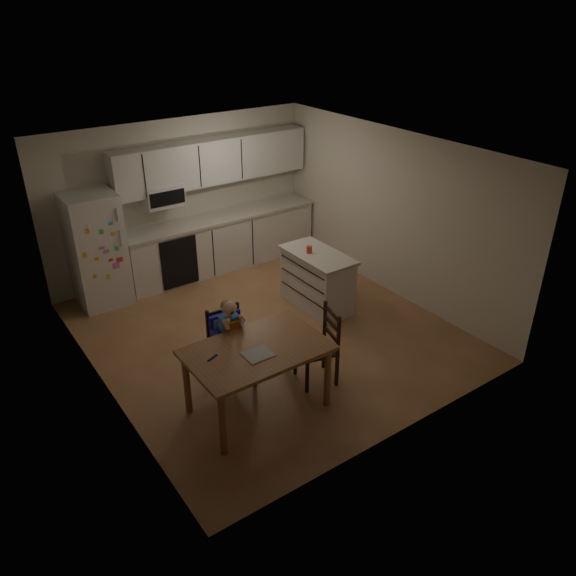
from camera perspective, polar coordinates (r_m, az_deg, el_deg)
The scene contains 10 objects.
room at distance 7.61m, azimuth -4.26°, elevation 5.18°, with size 4.52×5.01×2.51m.
refrigerator at distance 8.65m, azimuth -18.88°, elevation 3.68°, with size 0.72×0.70×1.70m, color silver.
kitchen_run at distance 9.41m, azimuth -7.18°, elevation 7.11°, with size 3.37×0.62×2.15m.
kitchen_island at distance 8.24m, azimuth 2.98°, elevation 0.82°, with size 0.61×1.16×0.86m.
red_cup at distance 8.06m, azimuth 2.17°, elevation 3.94°, with size 0.08×0.08×0.10m, color red.
dining_table at distance 6.09m, azimuth -3.17°, elevation -6.99°, with size 1.50×0.97×0.81m.
napkin at distance 5.92m, azimuth -3.08°, elevation -6.74°, with size 0.30×0.26×0.01m, color #A4A4A9.
toddler_spoon at distance 5.91m, azimuth -7.75°, elevation -7.06°, with size 0.02×0.02×0.12m, color #231DBF.
chair_booster at distance 6.54m, azimuth -6.04°, elevation -4.54°, with size 0.45×0.45×1.13m.
chair_side at distance 6.65m, azimuth 3.65°, elevation -5.36°, with size 0.51×0.51×0.95m.
Camera 1 is at (-3.58, -5.58, 4.16)m, focal length 35.00 mm.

